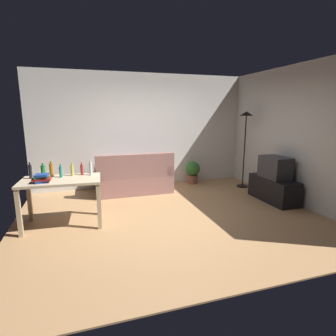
% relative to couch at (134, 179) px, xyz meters
% --- Properties ---
extents(ground_plane, '(5.20, 4.40, 0.02)m').
position_rel_couch_xyz_m(ground_plane, '(0.37, -1.59, -0.32)').
color(ground_plane, tan).
extents(wall_rear, '(5.20, 0.10, 2.70)m').
position_rel_couch_xyz_m(wall_rear, '(0.37, 0.61, 1.04)').
color(wall_rear, silver).
rests_on(wall_rear, ground_plane).
extents(wall_right, '(0.10, 4.40, 2.70)m').
position_rel_couch_xyz_m(wall_right, '(2.97, -1.59, 1.04)').
color(wall_right, silver).
rests_on(wall_right, ground_plane).
extents(couch, '(1.68, 0.84, 0.92)m').
position_rel_couch_xyz_m(couch, '(0.00, 0.00, 0.00)').
color(couch, '#996B66').
rests_on(couch, ground_plane).
extents(tv_stand, '(0.44, 1.10, 0.48)m').
position_rel_couch_xyz_m(tv_stand, '(2.62, -1.45, -0.07)').
color(tv_stand, black).
rests_on(tv_stand, ground_plane).
extents(tv, '(0.41, 0.60, 0.44)m').
position_rel_couch_xyz_m(tv, '(2.62, -1.45, 0.39)').
color(tv, '#2D2D33').
rests_on(tv, tv_stand).
extents(torchiere_lamp, '(0.32, 0.32, 1.81)m').
position_rel_couch_xyz_m(torchiere_lamp, '(2.62, -0.34, 1.10)').
color(torchiere_lamp, black).
rests_on(torchiere_lamp, ground_plane).
extents(desk, '(1.24, 0.77, 0.76)m').
position_rel_couch_xyz_m(desk, '(-1.41, -1.44, 0.34)').
color(desk, '#C6B28E').
rests_on(desk, ground_plane).
extents(potted_plant, '(0.36, 0.36, 0.57)m').
position_rel_couch_xyz_m(potted_plant, '(1.57, 0.31, 0.02)').
color(potted_plant, brown).
rests_on(potted_plant, ground_plane).
extents(bottle_dark, '(0.05, 0.05, 0.26)m').
position_rel_couch_xyz_m(bottle_dark, '(-1.86, -1.27, 0.57)').
color(bottle_dark, black).
rests_on(bottle_dark, desk).
extents(bottle_green, '(0.07, 0.07, 0.23)m').
position_rel_couch_xyz_m(bottle_green, '(-1.69, -1.20, 0.55)').
color(bottle_green, '#1E722D').
rests_on(bottle_green, desk).
extents(bottle_amber, '(0.06, 0.06, 0.25)m').
position_rel_couch_xyz_m(bottle_amber, '(-1.56, -1.21, 0.56)').
color(bottle_amber, '#9E6019').
rests_on(bottle_amber, desk).
extents(bottle_tall, '(0.05, 0.05, 0.22)m').
position_rel_couch_xyz_m(bottle_tall, '(-1.41, -1.31, 0.54)').
color(bottle_tall, teal).
rests_on(bottle_tall, desk).
extents(bottle_squat, '(0.05, 0.05, 0.21)m').
position_rel_couch_xyz_m(bottle_squat, '(-1.24, -1.24, 0.54)').
color(bottle_squat, '#BCB24C').
rests_on(bottle_squat, desk).
extents(bottle_red, '(0.05, 0.05, 0.21)m').
position_rel_couch_xyz_m(bottle_red, '(-1.09, -1.25, 0.54)').
color(bottle_red, '#AD2323').
rests_on(bottle_red, desk).
extents(bottle_clear, '(0.05, 0.05, 0.25)m').
position_rel_couch_xyz_m(bottle_clear, '(-0.95, -1.30, 0.56)').
color(bottle_clear, silver).
rests_on(bottle_clear, desk).
extents(book_stack, '(0.26, 0.20, 0.13)m').
position_rel_couch_xyz_m(book_stack, '(-1.66, -1.60, 0.52)').
color(book_stack, navy).
rests_on(book_stack, desk).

